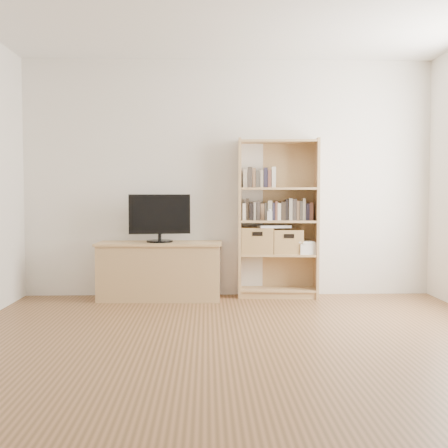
{
  "coord_description": "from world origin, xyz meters",
  "views": [
    {
      "loc": [
        -0.25,
        -3.73,
        1.13
      ],
      "look_at": [
        -0.07,
        1.9,
        0.83
      ],
      "focal_mm": 45.0,
      "sensor_mm": 36.0,
      "label": 1
    }
  ],
  "objects_px": {
    "bookshelf": "(278,218)",
    "basket_right": "(288,242)",
    "tv_stand": "(160,272)",
    "basket_left": "(257,240)",
    "television": "(160,218)",
    "laptop": "(273,226)",
    "baby_monitor": "(270,216)"
  },
  "relations": [
    {
      "from": "basket_left",
      "to": "basket_right",
      "type": "height_order",
      "value": "basket_left"
    },
    {
      "from": "tv_stand",
      "to": "basket_right",
      "type": "bearing_deg",
      "value": 5.2
    },
    {
      "from": "baby_monitor",
      "to": "basket_right",
      "type": "xyz_separation_m",
      "value": [
        0.21,
        0.08,
        -0.28
      ]
    },
    {
      "from": "basket_right",
      "to": "laptop",
      "type": "height_order",
      "value": "laptop"
    },
    {
      "from": "tv_stand",
      "to": "television",
      "type": "relative_size",
      "value": 1.97
    },
    {
      "from": "bookshelf",
      "to": "baby_monitor",
      "type": "relative_size",
      "value": 17.23
    },
    {
      "from": "basket_left",
      "to": "tv_stand",
      "type": "bearing_deg",
      "value": -171.34
    },
    {
      "from": "bookshelf",
      "to": "basket_right",
      "type": "relative_size",
      "value": 5.45
    },
    {
      "from": "bookshelf",
      "to": "television",
      "type": "bearing_deg",
      "value": -171.79
    },
    {
      "from": "bookshelf",
      "to": "basket_left",
      "type": "bearing_deg",
      "value": -178.81
    },
    {
      "from": "tv_stand",
      "to": "basket_left",
      "type": "bearing_deg",
      "value": 7.54
    },
    {
      "from": "laptop",
      "to": "basket_left",
      "type": "bearing_deg",
      "value": 165.21
    },
    {
      "from": "tv_stand",
      "to": "baby_monitor",
      "type": "distance_m",
      "value": 1.32
    },
    {
      "from": "tv_stand",
      "to": "bookshelf",
      "type": "height_order",
      "value": "bookshelf"
    },
    {
      "from": "television",
      "to": "basket_left",
      "type": "relative_size",
      "value": 1.89
    },
    {
      "from": "bookshelf",
      "to": "basket_right",
      "type": "xyz_separation_m",
      "value": [
        0.1,
        -0.01,
        -0.25
      ]
    },
    {
      "from": "basket_left",
      "to": "basket_right",
      "type": "xyz_separation_m",
      "value": [
        0.33,
        -0.03,
        -0.01
      ]
    },
    {
      "from": "bookshelf",
      "to": "laptop",
      "type": "height_order",
      "value": "bookshelf"
    },
    {
      "from": "television",
      "to": "baby_monitor",
      "type": "distance_m",
      "value": 1.18
    },
    {
      "from": "tv_stand",
      "to": "laptop",
      "type": "bearing_deg",
      "value": 5.83
    },
    {
      "from": "basket_left",
      "to": "laptop",
      "type": "bearing_deg",
      "value": -3.27
    },
    {
      "from": "laptop",
      "to": "basket_right",
      "type": "bearing_deg",
      "value": -10.11
    },
    {
      "from": "bookshelf",
      "to": "basket_right",
      "type": "height_order",
      "value": "bookshelf"
    },
    {
      "from": "bookshelf",
      "to": "basket_right",
      "type": "distance_m",
      "value": 0.27
    },
    {
      "from": "television",
      "to": "basket_left",
      "type": "xyz_separation_m",
      "value": [
        1.05,
        0.1,
        -0.25
      ]
    },
    {
      "from": "tv_stand",
      "to": "bookshelf",
      "type": "bearing_deg",
      "value": 6.02
    },
    {
      "from": "tv_stand",
      "to": "laptop",
      "type": "height_order",
      "value": "laptop"
    },
    {
      "from": "bookshelf",
      "to": "laptop",
      "type": "bearing_deg",
      "value": -167.5
    },
    {
      "from": "television",
      "to": "basket_right",
      "type": "relative_size",
      "value": 2.06
    },
    {
      "from": "bookshelf",
      "to": "basket_left",
      "type": "distance_m",
      "value": 0.33
    },
    {
      "from": "bookshelf",
      "to": "television",
      "type": "height_order",
      "value": "bookshelf"
    },
    {
      "from": "tv_stand",
      "to": "baby_monitor",
      "type": "relative_size",
      "value": 12.81
    }
  ]
}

